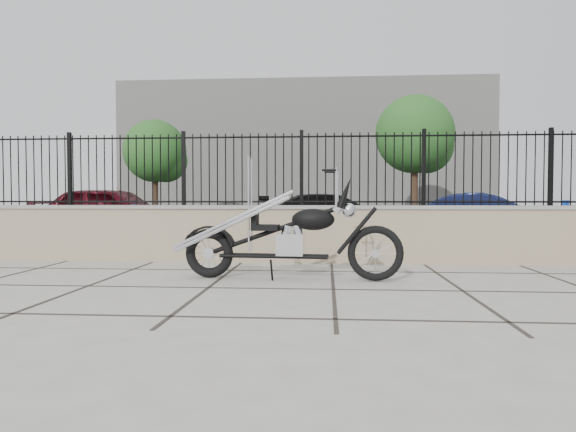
% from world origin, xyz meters
% --- Properties ---
extents(ground_plane, '(90.00, 90.00, 0.00)m').
position_xyz_m(ground_plane, '(0.00, 0.00, 0.00)').
color(ground_plane, '#99968E').
rests_on(ground_plane, ground).
extents(parking_lot, '(30.00, 30.00, 0.00)m').
position_xyz_m(parking_lot, '(0.00, 12.50, 0.00)').
color(parking_lot, black).
rests_on(parking_lot, ground).
extents(retaining_wall, '(14.00, 0.36, 0.96)m').
position_xyz_m(retaining_wall, '(0.00, 2.50, 0.48)').
color(retaining_wall, gray).
rests_on(retaining_wall, ground_plane).
extents(iron_fence, '(14.00, 0.08, 1.20)m').
position_xyz_m(iron_fence, '(0.00, 2.50, 1.56)').
color(iron_fence, black).
rests_on(iron_fence, retaining_wall).
extents(background_building, '(22.00, 6.00, 8.00)m').
position_xyz_m(background_building, '(0.00, 26.50, 4.00)').
color(background_building, beige).
rests_on(background_building, ground_plane).
extents(chopper_motorcycle, '(2.80, 0.67, 1.67)m').
position_xyz_m(chopper_motorcycle, '(0.89, 0.71, 0.83)').
color(chopper_motorcycle, black).
rests_on(chopper_motorcycle, ground_plane).
extents(car_red, '(4.23, 2.05, 1.39)m').
position_xyz_m(car_red, '(-3.95, 6.45, 0.69)').
color(car_red, '#400912').
rests_on(car_red, parking_lot).
extents(car_black, '(4.31, 2.22, 1.20)m').
position_xyz_m(car_black, '(1.61, 7.97, 0.60)').
color(car_black, black).
rests_on(car_black, parking_lot).
extents(car_blue, '(3.90, 2.27, 1.22)m').
position_xyz_m(car_blue, '(5.53, 7.47, 0.61)').
color(car_blue, '#0E1434').
rests_on(car_blue, parking_lot).
extents(bollard_a, '(0.13, 0.13, 0.94)m').
position_xyz_m(bollard_a, '(-2.54, 4.23, 0.47)').
color(bollard_a, '#0C42B4').
rests_on(bollard_a, ground_plane).
extents(bollard_b, '(0.14, 0.14, 0.94)m').
position_xyz_m(bollard_b, '(3.01, 4.26, 0.47)').
color(bollard_b, blue).
rests_on(bollard_b, ground_plane).
extents(bollard_c, '(0.15, 0.15, 1.04)m').
position_xyz_m(bollard_c, '(6.08, 4.36, 0.52)').
color(bollard_c, '#0E2BD7').
rests_on(bollard_c, ground_plane).
extents(tree_left, '(2.82, 2.82, 4.75)m').
position_xyz_m(tree_left, '(-6.32, 16.62, 3.33)').
color(tree_left, '#382619').
rests_on(tree_left, ground_plane).
extents(tree_right, '(3.38, 3.38, 5.70)m').
position_xyz_m(tree_right, '(5.20, 16.57, 3.99)').
color(tree_right, '#382619').
rests_on(tree_right, ground_plane).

